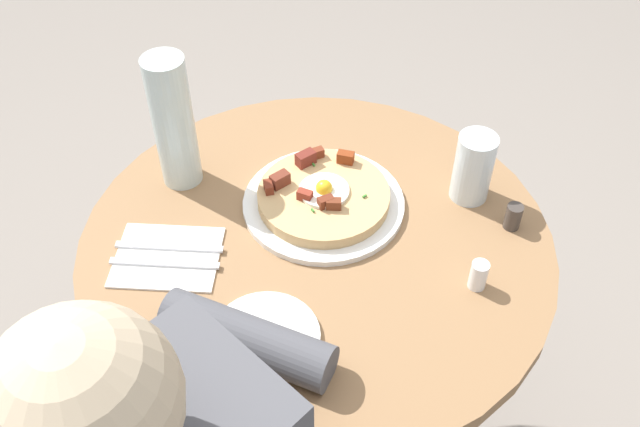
{
  "coord_description": "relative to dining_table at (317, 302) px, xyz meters",
  "views": [
    {
      "loc": [
        0.58,
        0.57,
        1.62
      ],
      "look_at": [
        -0.03,
        -0.02,
        0.76
      ],
      "focal_mm": 39.93,
      "sensor_mm": 36.0,
      "label": 1
    }
  ],
  "objects": [
    {
      "name": "dining_table",
      "position": [
        0.0,
        0.0,
        0.0
      ],
      "size": [
        0.8,
        0.8,
        0.74
      ],
      "color": "olive",
      "rests_on": "ground_plane"
    },
    {
      "name": "pizza_plate",
      "position": [
        -0.06,
        -0.05,
        0.18
      ],
      "size": [
        0.28,
        0.28,
        0.01
      ],
      "primitive_type": "cylinder",
      "color": "white",
      "rests_on": "dining_table"
    },
    {
      "name": "breakfast_pizza",
      "position": [
        -0.06,
        -0.05,
        0.2
      ],
      "size": [
        0.23,
        0.23,
        0.05
      ],
      "color": "tan",
      "rests_on": "pizza_plate"
    },
    {
      "name": "bread_plate",
      "position": [
        0.2,
        0.09,
        0.18
      ],
      "size": [
        0.16,
        0.16,
        0.01
      ],
      "primitive_type": "cylinder",
      "color": "white",
      "rests_on": "dining_table"
    },
    {
      "name": "napkin",
      "position": [
        0.2,
        -0.15,
        0.18
      ],
      "size": [
        0.22,
        0.22,
        0.0
      ],
      "primitive_type": "cube",
      "rotation": [
        0.0,
        0.0,
        2.28
      ],
      "color": "white",
      "rests_on": "dining_table"
    },
    {
      "name": "fork",
      "position": [
        0.22,
        -0.13,
        0.18
      ],
      "size": [
        0.13,
        0.14,
        0.0
      ],
      "primitive_type": "cube",
      "rotation": [
        0.0,
        0.0,
        2.28
      ],
      "color": "silver",
      "rests_on": "napkin"
    },
    {
      "name": "knife",
      "position": [
        0.19,
        -0.16,
        0.18
      ],
      "size": [
        0.13,
        0.14,
        0.0
      ],
      "primitive_type": "cube",
      "rotation": [
        0.0,
        0.0,
        2.28
      ],
      "color": "silver",
      "rests_on": "napkin"
    },
    {
      "name": "water_glass",
      "position": [
        -0.27,
        0.12,
        0.24
      ],
      "size": [
        0.07,
        0.07,
        0.13
      ],
      "primitive_type": "cylinder",
      "color": "silver",
      "rests_on": "dining_table"
    },
    {
      "name": "water_bottle",
      "position": [
        0.06,
        -0.28,
        0.3
      ],
      "size": [
        0.07,
        0.07,
        0.25
      ],
      "primitive_type": "cylinder",
      "color": "silver",
      "rests_on": "dining_table"
    },
    {
      "name": "salt_shaker",
      "position": [
        -0.1,
        0.25,
        0.2
      ],
      "size": [
        0.03,
        0.03,
        0.05
      ],
      "primitive_type": "cylinder",
      "color": "white",
      "rests_on": "dining_table"
    },
    {
      "name": "pepper_shaker",
      "position": [
        -0.25,
        0.22,
        0.2
      ],
      "size": [
        0.03,
        0.03,
        0.05
      ],
      "primitive_type": "cylinder",
      "color": "#3F3833",
      "rests_on": "dining_table"
    }
  ]
}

